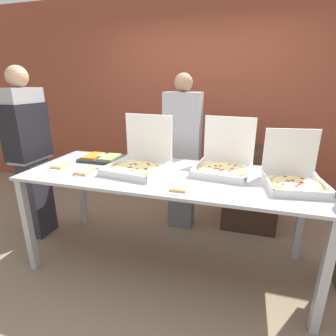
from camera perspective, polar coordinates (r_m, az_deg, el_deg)
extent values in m
plane|color=#847056|center=(2.70, 0.00, -19.83)|extent=(16.00, 16.00, 0.00)
cube|color=brown|center=(3.80, 7.45, 14.11)|extent=(10.00, 0.06, 2.80)
cube|color=#A8AAB2|center=(2.26, 0.00, -1.51)|extent=(2.46, 0.93, 0.02)
cube|color=#A8AAB2|center=(2.70, -28.19, -10.98)|extent=(0.06, 0.06, 0.89)
cube|color=#A8AAB2|center=(2.11, 30.85, -19.98)|extent=(0.06, 0.06, 0.89)
cube|color=#A8AAB2|center=(3.27, -18.21, -4.64)|extent=(0.06, 0.06, 0.89)
cube|color=#A8AAB2|center=(2.80, 26.94, -9.70)|extent=(0.06, 0.06, 0.89)
cube|color=white|center=(2.32, 11.67, -0.79)|extent=(0.51, 0.51, 0.02)
cube|color=white|center=(2.10, 10.49, -1.84)|extent=(0.46, 0.07, 0.04)
cube|color=white|center=(2.35, 6.44, 0.57)|extent=(0.07, 0.46, 0.04)
cube|color=white|center=(2.28, 17.16, -0.77)|extent=(0.07, 0.46, 0.04)
cube|color=white|center=(2.48, 13.12, 5.85)|extent=(0.46, 0.07, 0.44)
cylinder|color=tan|center=(2.31, 11.70, -0.35)|extent=(0.40, 0.40, 0.02)
cylinder|color=beige|center=(2.31, 11.71, -0.09)|extent=(0.35, 0.35, 0.00)
cylinder|color=#B22D23|center=(2.32, 13.75, -0.07)|extent=(0.03, 0.03, 0.00)
cylinder|color=#B22D23|center=(2.40, 14.45, 0.51)|extent=(0.03, 0.03, 0.00)
cylinder|color=#B22D23|center=(2.42, 13.20, 0.79)|extent=(0.03, 0.03, 0.00)
cylinder|color=#B22D23|center=(2.36, 11.30, 0.46)|extent=(0.03, 0.03, 0.00)
cylinder|color=#B22D23|center=(2.36, 10.35, 0.50)|extent=(0.03, 0.03, 0.00)
cylinder|color=#B22D23|center=(2.33, 8.96, 0.35)|extent=(0.03, 0.03, 0.00)
cylinder|color=#B22D23|center=(2.29, 10.27, -0.05)|extent=(0.03, 0.03, 0.00)
cylinder|color=#B22D23|center=(2.27, 10.94, -0.21)|extent=(0.03, 0.03, 0.00)
cylinder|color=#B22D23|center=(2.24, 11.39, -0.57)|extent=(0.03, 0.03, 0.00)
cylinder|color=#B22D23|center=(2.26, 11.80, -0.37)|extent=(0.03, 0.03, 0.00)
cylinder|color=#B22D23|center=(2.24, 13.27, -0.65)|extent=(0.03, 0.03, 0.00)
cube|color=white|center=(2.32, -6.93, -0.47)|extent=(0.53, 0.53, 0.02)
cube|color=white|center=(2.13, -10.08, -1.51)|extent=(0.47, 0.08, 0.04)
cube|color=white|center=(2.43, -11.60, 0.90)|extent=(0.08, 0.47, 0.04)
cube|color=white|center=(2.21, -1.84, -0.51)|extent=(0.08, 0.47, 0.04)
cube|color=white|center=(2.47, -4.23, 6.38)|extent=(0.47, 0.08, 0.45)
cylinder|color=tan|center=(2.32, -6.94, -0.03)|extent=(0.42, 0.42, 0.02)
cylinder|color=beige|center=(2.31, -6.96, 0.23)|extent=(0.36, 0.36, 0.00)
cylinder|color=#B22D23|center=(2.25, -4.88, -0.14)|extent=(0.03, 0.03, 0.00)
cylinder|color=#B22D23|center=(2.35, -4.11, 0.70)|extent=(0.03, 0.03, 0.00)
cylinder|color=#B22D23|center=(2.39, -4.46, 0.95)|extent=(0.03, 0.03, 0.00)
cylinder|color=#B22D23|center=(2.37, -6.95, 0.72)|extent=(0.03, 0.03, 0.00)
cylinder|color=#B22D23|center=(2.41, -7.31, 1.02)|extent=(0.03, 0.03, 0.00)
cylinder|color=#B22D23|center=(2.38, -8.09, 0.77)|extent=(0.03, 0.03, 0.00)
cylinder|color=#B22D23|center=(2.31, -8.07, 0.21)|extent=(0.03, 0.03, 0.00)
cylinder|color=#B22D23|center=(2.30, -8.51, 0.10)|extent=(0.03, 0.03, 0.00)
cylinder|color=#B22D23|center=(2.21, -7.80, -0.61)|extent=(0.03, 0.03, 0.00)
cylinder|color=#B22D23|center=(2.25, -6.79, -0.22)|extent=(0.03, 0.03, 0.00)
cylinder|color=#B22D23|center=(2.23, -4.79, -0.30)|extent=(0.03, 0.03, 0.00)
cube|color=white|center=(2.16, 25.80, -3.68)|extent=(0.46, 0.46, 0.02)
cube|color=white|center=(1.98, 27.48, -4.94)|extent=(0.41, 0.07, 0.04)
cube|color=white|center=(2.10, 20.83, -2.76)|extent=(0.07, 0.41, 0.04)
cube|color=white|center=(2.22, 30.72, -3.08)|extent=(0.07, 0.41, 0.04)
cube|color=white|center=(2.30, 25.04, 2.99)|extent=(0.41, 0.07, 0.39)
cylinder|color=tan|center=(2.16, 25.87, -3.21)|extent=(0.36, 0.36, 0.02)
cylinder|color=beige|center=(2.15, 25.91, -2.93)|extent=(0.31, 0.31, 0.00)
cylinder|color=#B22D23|center=(2.17, 27.32, -2.88)|extent=(0.03, 0.03, 0.00)
cylinder|color=#B22D23|center=(2.17, 26.97, -2.80)|extent=(0.03, 0.03, 0.00)
cylinder|color=#B22D23|center=(2.27, 27.17, -2.01)|extent=(0.03, 0.03, 0.00)
cylinder|color=#B22D23|center=(2.20, 25.48, -2.39)|extent=(0.03, 0.03, 0.00)
cylinder|color=#B22D23|center=(2.25, 24.12, -1.70)|extent=(0.03, 0.03, 0.00)
cylinder|color=#B22D23|center=(2.17, 24.63, -2.52)|extent=(0.03, 0.03, 0.00)
cylinder|color=#B22D23|center=(2.10, 22.76, -2.94)|extent=(0.03, 0.03, 0.00)
cylinder|color=#B22D23|center=(2.08, 23.70, -3.21)|extent=(0.03, 0.03, 0.00)
cylinder|color=#B22D23|center=(2.08, 26.12, -3.56)|extent=(0.03, 0.03, 0.00)
cylinder|color=#B22D23|center=(2.12, 26.54, -3.28)|extent=(0.03, 0.03, 0.00)
cylinder|color=#B22D23|center=(2.14, 26.86, -3.09)|extent=(0.03, 0.03, 0.00)
cylinder|color=white|center=(2.62, -22.21, 0.26)|extent=(0.25, 0.25, 0.01)
cube|color=tan|center=(2.61, -22.25, 0.53)|extent=(0.12, 0.17, 0.02)
cube|color=beige|center=(2.60, -22.45, 0.70)|extent=(0.09, 0.12, 0.01)
cylinder|color=white|center=(1.93, 2.55, -4.51)|extent=(0.25, 0.25, 0.01)
cube|color=tan|center=(1.93, 2.56, -4.15)|extent=(0.12, 0.17, 0.02)
cube|color=beige|center=(1.91, 2.47, -3.96)|extent=(0.09, 0.12, 0.01)
cylinder|color=white|center=(2.37, -17.62, -0.98)|extent=(0.21, 0.21, 0.01)
cube|color=tan|center=(2.37, -17.65, -0.69)|extent=(0.12, 0.17, 0.02)
cube|color=beige|center=(2.36, -17.85, -0.51)|extent=(0.09, 0.12, 0.01)
cube|color=#28282D|center=(2.72, -14.14, 2.00)|extent=(0.40, 0.30, 0.03)
cube|color=orange|center=(2.76, -15.79, 2.59)|extent=(0.14, 0.24, 0.02)
cube|color=#8CC65B|center=(2.67, -12.50, 2.33)|extent=(0.14, 0.24, 0.02)
cylinder|color=white|center=(2.71, -14.18, 2.55)|extent=(0.09, 0.09, 0.02)
cube|color=#382319|center=(3.23, 17.55, -4.22)|extent=(0.61, 0.47, 0.95)
cylinder|color=black|center=(3.05, 17.30, 6.18)|extent=(0.09, 0.09, 0.24)
cone|color=black|center=(3.02, 17.56, 8.94)|extent=(0.09, 0.09, 0.06)
cylinder|color=black|center=(3.02, 17.66, 9.89)|extent=(0.03, 0.03, 0.04)
cylinder|color=red|center=(3.01, 17.71, 10.39)|extent=(0.04, 0.04, 0.01)
cylinder|color=silver|center=(3.23, 15.70, 5.90)|extent=(0.07, 0.07, 0.12)
cylinder|color=silver|center=(3.21, 15.79, 6.98)|extent=(0.06, 0.06, 0.00)
cylinder|color=red|center=(2.98, 21.22, 4.36)|extent=(0.07, 0.07, 0.12)
cylinder|color=silver|center=(2.97, 21.36, 5.52)|extent=(0.06, 0.06, 0.00)
cube|color=slate|center=(3.11, 2.98, -5.31)|extent=(0.28, 0.20, 0.84)
cube|color=#99999E|center=(2.89, 3.23, 9.04)|extent=(0.40, 0.22, 0.72)
sphere|color=#9E7556|center=(2.85, 3.40, 18.12)|extent=(0.19, 0.19, 0.19)
cube|color=#2D2D38|center=(3.28, -26.53, -5.80)|extent=(0.20, 0.28, 0.87)
cube|color=#99999E|center=(3.07, -28.65, 8.13)|extent=(0.22, 0.40, 0.74)
cube|color=black|center=(3.08, -28.49, 7.05)|extent=(0.24, 0.42, 0.56)
sphere|color=tan|center=(3.04, -30.05, 16.89)|extent=(0.21, 0.21, 0.21)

